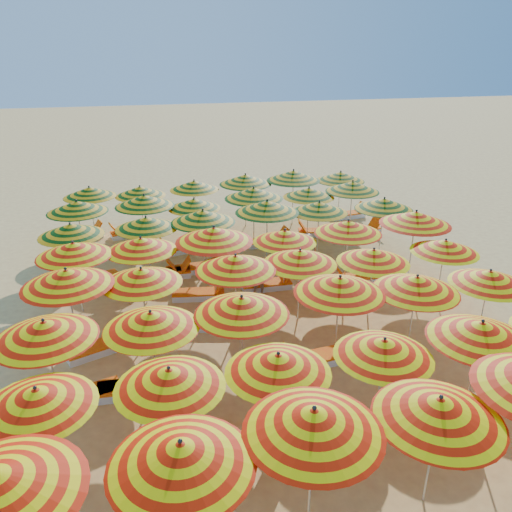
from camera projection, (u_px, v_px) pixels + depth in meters
name	position (u px, v px, depth m)	size (l,w,h in m)	color
ground	(260.00, 308.00, 15.85)	(120.00, 120.00, 0.00)	#F5C66D
umbrella_1	(181.00, 454.00, 7.39)	(2.29, 2.29, 2.41)	silver
umbrella_2	(314.00, 421.00, 7.98)	(2.58, 2.58, 2.47)	silver
umbrella_3	(439.00, 409.00, 8.37)	(2.81, 2.81, 2.37)	silver
umbrella_6	(37.00, 398.00, 8.83)	(2.47, 2.47, 2.21)	silver
umbrella_7	(169.00, 378.00, 9.32)	(2.69, 2.69, 2.24)	silver
umbrella_8	(278.00, 363.00, 9.75)	(2.38, 2.38, 2.25)	silver
umbrella_9	(384.00, 348.00, 10.31)	(2.61, 2.61, 2.20)	silver
umbrella_10	(481.00, 331.00, 10.60)	(2.95, 2.95, 2.39)	silver
umbrella_12	(45.00, 330.00, 10.68)	(2.76, 2.76, 2.37)	silver
umbrella_13	(151.00, 321.00, 11.14)	(2.29, 2.29, 2.31)	silver
umbrella_14	(242.00, 306.00, 11.63)	(2.44, 2.44, 2.39)	silver
umbrella_15	(340.00, 286.00, 12.49)	(3.05, 3.05, 2.46)	silver
umbrella_16	(416.00, 284.00, 12.76)	(2.95, 2.95, 2.35)	silver
umbrella_17	(489.00, 278.00, 13.39)	(2.37, 2.37, 2.22)	silver
umbrella_18	(67.00, 278.00, 12.81)	(3.11, 3.11, 2.50)	silver
umbrella_19	(142.00, 276.00, 13.30)	(2.72, 2.72, 2.31)	silver
umbrella_20	(236.00, 263.00, 13.86)	(2.70, 2.70, 2.42)	silver
umbrella_21	(300.00, 257.00, 14.45)	(2.37, 2.37, 2.32)	silver
umbrella_22	(373.00, 256.00, 14.63)	(2.69, 2.69, 2.28)	silver
umbrella_23	(445.00, 246.00, 15.47)	(2.17, 2.17, 2.22)	silver
umbrella_24	(74.00, 249.00, 14.85)	(2.37, 2.37, 2.38)	silver
umbrella_25	(141.00, 245.00, 15.36)	(2.42, 2.42, 2.33)	silver
umbrella_26	(214.00, 235.00, 15.50)	(2.84, 2.84, 2.58)	silver
umbrella_27	(285.00, 236.00, 16.26)	(2.40, 2.40, 2.22)	silver
umbrella_28	(348.00, 227.00, 16.62)	(2.59, 2.59, 2.40)	silver
umbrella_29	(416.00, 218.00, 17.03)	(2.61, 2.61, 2.57)	silver
umbrella_30	(71.00, 230.00, 16.64)	(2.40, 2.40, 2.30)	silver
umbrella_31	(146.00, 223.00, 17.26)	(2.67, 2.67, 2.31)	silver
umbrella_32	(203.00, 216.00, 17.59)	(2.80, 2.80, 2.43)	silver
umbrella_33	(267.00, 207.00, 18.37)	(2.76, 2.76, 2.52)	silver
umbrella_34	(319.00, 207.00, 18.90)	(2.86, 2.86, 2.32)	silver
umbrella_35	(384.00, 204.00, 19.15)	(2.81, 2.81, 2.37)	silver
umbrella_36	(77.00, 207.00, 18.70)	(3.02, 3.02, 2.41)	silver
umbrella_37	(144.00, 201.00, 19.32)	(2.85, 2.85, 2.44)	silver
umbrella_38	(194.00, 204.00, 19.68)	(2.66, 2.66, 2.20)	silver
umbrella_39	(254.00, 193.00, 20.06)	(2.91, 2.91, 2.51)	silver
umbrella_40	(309.00, 193.00, 20.86)	(2.42, 2.42, 2.29)	silver
umbrella_41	(353.00, 187.00, 21.24)	(2.46, 2.46, 2.44)	silver
umbrella_42	(90.00, 192.00, 20.85)	(2.72, 2.72, 2.32)	silver
umbrella_43	(140.00, 191.00, 21.18)	(2.28, 2.28, 2.25)	silver
umbrella_44	(194.00, 185.00, 21.94)	(2.33, 2.33, 2.29)	silver
umbrella_45	(245.00, 179.00, 22.22)	(2.97, 2.97, 2.48)	silver
umbrella_46	(293.00, 176.00, 22.54)	(2.97, 2.97, 2.58)	silver
umbrella_47	(340.00, 176.00, 23.07)	(2.51, 2.51, 2.39)	silver
lounger_2	(199.00, 440.00, 10.36)	(1.82, 1.19, 0.69)	white
lounger_3	(300.00, 434.00, 10.52)	(1.82, 1.17, 0.69)	white
lounger_5	(82.00, 397.00, 11.63)	(1.82, 1.01, 0.69)	white
lounger_6	(136.00, 388.00, 11.93)	(1.75, 0.64, 0.69)	white
lounger_7	(315.00, 359.00, 13.03)	(1.78, 0.76, 0.69)	white
lounger_8	(100.00, 347.00, 13.54)	(1.82, 1.17, 0.69)	white
lounger_9	(219.00, 323.00, 14.69)	(1.82, 0.98, 0.69)	white
lounger_10	(200.00, 294.00, 16.43)	(1.80, 0.83, 0.69)	white
lounger_11	(268.00, 284.00, 17.07)	(1.74, 0.61, 0.69)	white
lounger_12	(357.00, 278.00, 17.51)	(1.75, 0.62, 0.69)	white
lounger_13	(93.00, 280.00, 17.38)	(1.82, 1.23, 0.69)	white
lounger_14	(168.00, 273.00, 17.90)	(1.74, 0.60, 0.69)	white
lounger_15	(189.00, 269.00, 18.26)	(1.77, 0.71, 0.69)	white
lounger_16	(182.00, 248.00, 20.09)	(1.82, 0.95, 0.69)	white
lounger_17	(269.00, 241.00, 20.83)	(1.78, 0.74, 0.69)	white
lounger_18	(317.00, 232.00, 21.85)	(1.82, 0.97, 0.69)	white
lounger_19	(363.00, 231.00, 21.99)	(1.82, 0.99, 0.69)	white
lounger_20	(83.00, 235.00, 21.46)	(1.83, 1.08, 0.69)	white
lounger_21	(130.00, 233.00, 21.75)	(1.82, 0.95, 0.69)	white
lounger_22	(348.00, 215.00, 24.09)	(1.78, 0.74, 0.69)	white
beachgoer_a	(308.00, 255.00, 17.86)	(0.57, 0.37, 1.56)	tan
beachgoer_b	(260.00, 279.00, 16.32)	(0.63, 0.49, 1.30)	tan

